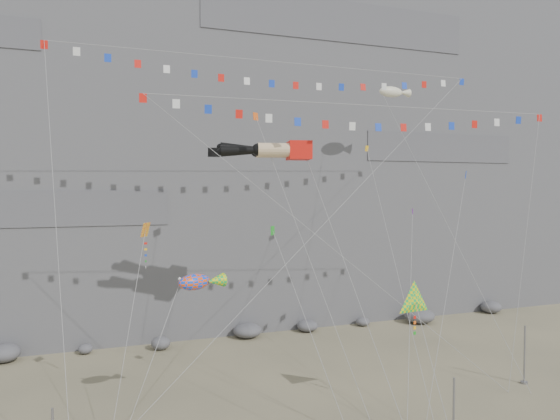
% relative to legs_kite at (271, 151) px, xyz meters
% --- Properties ---
extents(ground, '(120.00, 120.00, 0.00)m').
position_rel_legs_kite_xyz_m(ground, '(1.86, -5.41, -16.28)').
color(ground, gray).
rests_on(ground, ground).
extents(cliff, '(80.00, 28.00, 50.00)m').
position_rel_legs_kite_xyz_m(cliff, '(1.86, 26.59, 8.72)').
color(cliff, slate).
rests_on(cliff, ground).
extents(talus_boulders, '(60.00, 3.00, 1.20)m').
position_rel_legs_kite_xyz_m(talus_boulders, '(1.86, 11.59, -15.68)').
color(talus_boulders, slate).
rests_on(talus_boulders, ground).
extents(anchor_pole_center, '(0.12, 0.12, 4.09)m').
position_rel_legs_kite_xyz_m(anchor_pole_center, '(4.97, -13.47, -14.23)').
color(anchor_pole_center, gray).
rests_on(anchor_pole_center, ground).
extents(anchor_pole_right, '(0.12, 0.12, 4.10)m').
position_rel_legs_kite_xyz_m(anchor_pole_right, '(16.45, -6.59, -14.23)').
color(anchor_pole_right, gray).
rests_on(anchor_pole_right, ground).
extents(legs_kite, '(7.33, 16.27, 21.40)m').
position_rel_legs_kite_xyz_m(legs_kite, '(0.00, 0.00, 0.00)').
color(legs_kite, red).
rests_on(legs_kite, ground).
extents(flag_banner_upper, '(33.38, 13.33, 30.61)m').
position_rel_legs_kite_xyz_m(flag_banner_upper, '(2.15, 3.12, 6.90)').
color(flag_banner_upper, red).
rests_on(flag_banner_upper, ground).
extents(flag_banner_lower, '(29.48, 5.56, 21.90)m').
position_rel_legs_kite_xyz_m(flag_banner_lower, '(5.84, -2.87, 3.02)').
color(flag_banner_lower, red).
rests_on(flag_banner_lower, ground).
extents(harlequin_kite, '(3.86, 8.07, 13.43)m').
position_rel_legs_kite_xyz_m(harlequin_kite, '(-8.79, -1.76, -5.20)').
color(harlequin_kite, red).
rests_on(harlequin_kite, ground).
extents(fish_windsock, '(6.73, 5.21, 10.44)m').
position_rel_legs_kite_xyz_m(fish_windsock, '(-6.46, -4.90, -8.02)').
color(fish_windsock, '#FF4C0D').
rests_on(fish_windsock, ground).
extents(delta_kite, '(3.01, 6.61, 9.34)m').
position_rel_legs_kite_xyz_m(delta_kite, '(6.20, -8.30, -9.44)').
color(delta_kite, yellow).
rests_on(delta_kite, ground).
extents(blimp_windsock, '(3.69, 16.03, 27.06)m').
position_rel_legs_kite_xyz_m(blimp_windsock, '(13.96, 6.88, 5.99)').
color(blimp_windsock, '#F7F2CB').
rests_on(blimp_windsock, ground).
extents(small_kite_a, '(3.26, 13.85, 23.07)m').
position_rel_legs_kite_xyz_m(small_kite_a, '(-0.45, 1.68, 2.24)').
color(small_kite_a, '#FF5E15').
rests_on(small_kite_a, ground).
extents(small_kite_b, '(8.24, 11.44, 17.84)m').
position_rel_legs_kite_xyz_m(small_kite_b, '(10.79, -1.23, -4.71)').
color(small_kite_b, purple).
rests_on(small_kite_b, ground).
extents(small_kite_c, '(2.14, 9.29, 14.00)m').
position_rel_legs_kite_xyz_m(small_kite_c, '(-1.28, -4.01, -5.39)').
color(small_kite_c, '#18A21E').
rests_on(small_kite_c, ground).
extents(small_kite_d, '(4.84, 15.91, 23.16)m').
position_rel_legs_kite_xyz_m(small_kite_d, '(9.33, 2.84, 0.12)').
color(small_kite_d, yellow).
rests_on(small_kite_d, ground).
extents(small_kite_e, '(9.24, 7.89, 18.38)m').
position_rel_legs_kite_xyz_m(small_kite_e, '(13.86, -3.33, -1.85)').
color(small_kite_e, blue).
rests_on(small_kite_e, ground).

